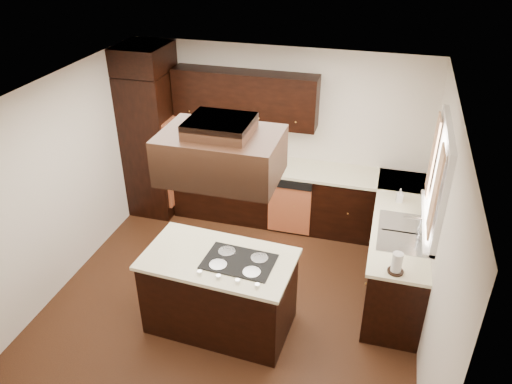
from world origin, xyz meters
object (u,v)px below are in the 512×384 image
Objects in this scene: oven_column at (153,144)px; spice_rack at (221,150)px; island at (220,293)px; range_hood at (221,155)px.

oven_column reaches higher than spice_rack.
island is 2.37m from spice_rack.
spice_rack reaches higher than island.
range_hood is at bearing -42.13° from island.
range_hood is 2.82× the size of spice_rack.
island is 1.44× the size of range_hood.
oven_column is 5.70× the size of spice_rack.
spice_rack is (1.04, 0.04, 0.02)m from oven_column.
range_hood is (0.12, -0.12, 1.72)m from island.
island is at bearing 134.45° from range_hood.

